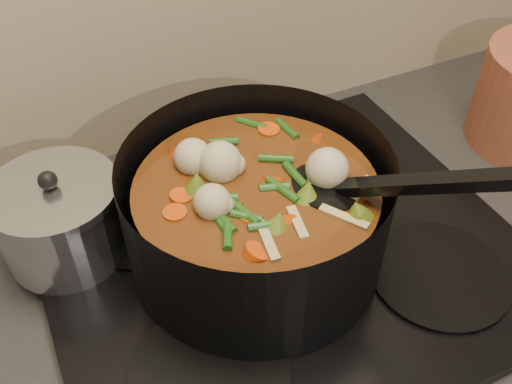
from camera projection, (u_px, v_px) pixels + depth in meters
name	position (u px, v px, depth m)	size (l,w,h in m)	color
stovetop	(283.00, 252.00, 0.78)	(0.62, 0.54, 0.03)	black
stockpot	(257.00, 215.00, 0.71)	(0.42, 0.43, 0.24)	black
saucepan	(61.00, 219.00, 0.73)	(0.17, 0.17, 0.14)	silver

